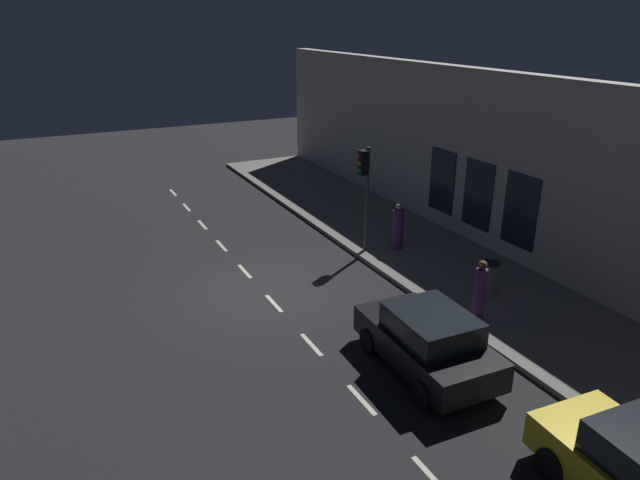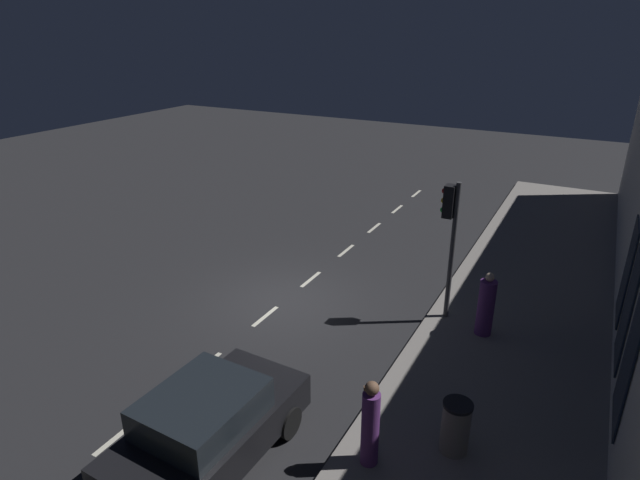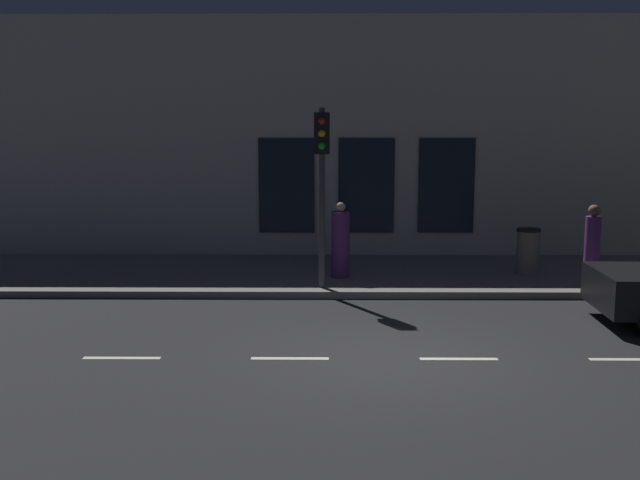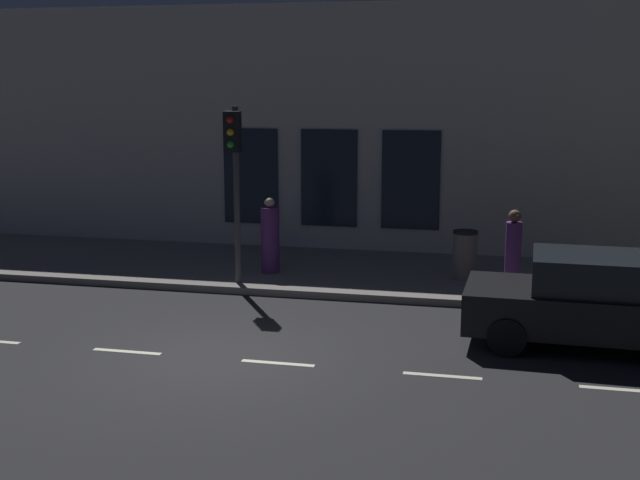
# 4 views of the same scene
# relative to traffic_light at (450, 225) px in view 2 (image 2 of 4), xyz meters

# --- Properties ---
(ground_plane) EXTENTS (60.00, 60.00, 0.00)m
(ground_plane) POSITION_rel_traffic_light_xyz_m (-4.34, -1.14, -2.78)
(ground_plane) COLOR #232326
(sidewalk) EXTENTS (4.50, 32.00, 0.15)m
(sidewalk) POSITION_rel_traffic_light_xyz_m (1.91, -1.14, -2.71)
(sidewalk) COLOR gray
(sidewalk) RESTS_ON ground
(lane_centre_line) EXTENTS (0.12, 27.20, 0.01)m
(lane_centre_line) POSITION_rel_traffic_light_xyz_m (-4.34, -2.14, -2.78)
(lane_centre_line) COLOR beige
(lane_centre_line) RESTS_ON ground
(traffic_light) EXTENTS (0.48, 0.32, 3.76)m
(traffic_light) POSITION_rel_traffic_light_xyz_m (0.00, 0.00, 0.00)
(traffic_light) COLOR #424244
(traffic_light) RESTS_ON sidewalk
(parked_car_1) EXTENTS (2.09, 3.98, 1.58)m
(parked_car_1) POSITION_rel_traffic_light_xyz_m (-2.32, -6.96, -1.99)
(parked_car_1) COLOR black
(parked_car_1) RESTS_ON ground
(pedestrian_0) EXTENTS (0.44, 0.44, 1.75)m
(pedestrian_0) POSITION_rel_traffic_light_xyz_m (0.32, -5.76, -1.80)
(pedestrian_0) COLOR #5B2D70
(pedestrian_0) RESTS_ON sidewalk
(pedestrian_1) EXTENTS (0.48, 0.48, 1.71)m
(pedestrian_1) POSITION_rel_traffic_light_xyz_m (1.20, -0.41, -1.85)
(pedestrian_1) COLOR #5B2D70
(pedestrian_1) RESTS_ON sidewalk
(trash_bin) EXTENTS (0.55, 0.55, 1.06)m
(trash_bin) POSITION_rel_traffic_light_xyz_m (1.59, -4.74, -2.10)
(trash_bin) COLOR slate
(trash_bin) RESTS_ON sidewalk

